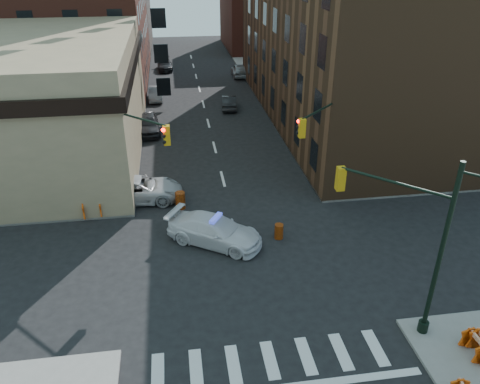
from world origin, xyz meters
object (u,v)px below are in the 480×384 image
object	(u,v)px
parked_car_enear	(229,102)
pedestrian_b	(53,205)
police_car	(215,231)
pedestrian_a	(65,188)
barrel_bank	(180,200)
barrel_road	(279,231)
barricade_nw_a	(123,196)
pickup	(138,189)
parked_car_wnear	(148,124)
parked_car_wfar	(156,94)

from	to	relation	value
parked_car_enear	pedestrian_b	distance (m)	24.19
police_car	pedestrian_a	size ratio (longest dim) A/B	2.81
barrel_bank	pedestrian_b	bearing A→B (deg)	-178.41
pedestrian_b	barrel_bank	xyz separation A→B (m)	(7.64, 0.21, -0.42)
pedestrian_b	barrel_road	distance (m)	13.71
pedestrian_a	barricade_nw_a	size ratio (longest dim) A/B	1.75
pedestrian_b	pickup	bearing A→B (deg)	-3.89
barrel_bank	barrel_road	bearing A→B (deg)	-38.45
pedestrian_a	barrel_road	xyz separation A→B (m)	(12.68, -5.96, -0.67)
pickup	parked_car_wnear	world-z (taller)	parked_car_wnear
pickup	pedestrian_a	distance (m)	4.60
police_car	parked_car_wfar	distance (m)	28.64
parked_car_wfar	barrel_road	size ratio (longest dim) A/B	4.61
pedestrian_a	barrel_road	distance (m)	14.03
parked_car_wfar	pedestrian_b	world-z (taller)	pedestrian_b
pickup	parked_car_wnear	xyz separation A→B (m)	(0.30, 12.59, 0.03)
parked_car_wfar	barrel_bank	world-z (taller)	parked_car_wfar
parked_car_wnear	pedestrian_a	distance (m)	13.35
pedestrian_a	pedestrian_b	world-z (taller)	pedestrian_a
pickup	pedestrian_b	distance (m)	5.26
parked_car_wnear	parked_car_wfar	world-z (taller)	parked_car_wnear
parked_car_enear	barrel_road	bearing A→B (deg)	95.14
police_car	barrel_bank	bearing A→B (deg)	54.63
pickup	barricade_nw_a	world-z (taller)	pickup
barrel_road	barricade_nw_a	distance (m)	10.60
barrel_road	parked_car_enear	bearing A→B (deg)	89.52
police_car	pedestrian_b	size ratio (longest dim) A/B	3.30
pickup	pedestrian_a	world-z (taller)	pedestrian_a
pickup	barrel_bank	world-z (taller)	pickup
parked_car_wfar	police_car	bearing A→B (deg)	-82.72
police_car	barrel_road	xyz separation A→B (m)	(3.66, -0.08, -0.34)
parked_car_enear	pedestrian_b	bearing A→B (deg)	62.33
police_car	pickup	xyz separation A→B (m)	(-4.44, 5.71, 0.00)
barrel_road	barrel_bank	xyz separation A→B (m)	(-5.43, 4.31, 0.11)
barrel_bank	barricade_nw_a	size ratio (longest dim) A/B	1.00
parked_car_enear	pedestrian_a	world-z (taller)	pedestrian_a
police_car	barrel_bank	xyz separation A→B (m)	(-1.78, 4.24, -0.24)
barrel_road	barrel_bank	distance (m)	6.94
pedestrian_b	barrel_bank	world-z (taller)	pedestrian_b
pickup	barrel_bank	xyz separation A→B (m)	(2.66, -1.47, -0.24)
pickup	parked_car_enear	xyz separation A→B (m)	(8.30, 18.54, -0.12)
police_car	parked_car_wnear	bearing A→B (deg)	44.63
pedestrian_a	parked_car_wfar	bearing A→B (deg)	85.90
parked_car_enear	barrel_road	xyz separation A→B (m)	(-0.20, -24.32, -0.23)
barrel_road	barricade_nw_a	world-z (taller)	barricade_nw_a
police_car	pickup	distance (m)	7.23
pickup	barrel_road	distance (m)	9.96
police_car	parked_car_wnear	size ratio (longest dim) A/B	1.13
parked_car_enear	parked_car_wfar	bearing A→B (deg)	-23.64
parked_car_wnear	parked_car_wfar	size ratio (longest dim) A/B	1.17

